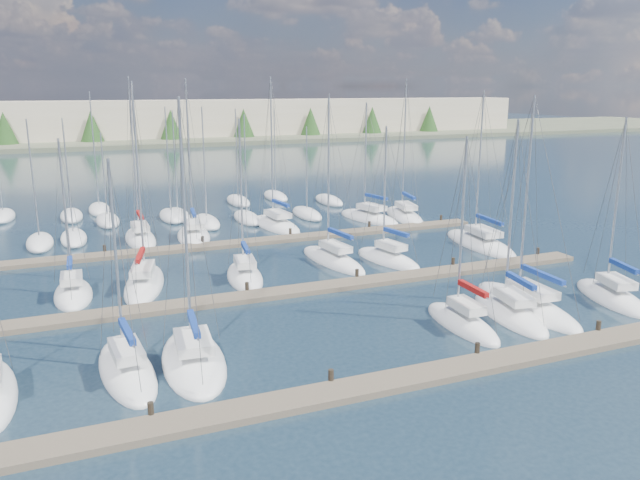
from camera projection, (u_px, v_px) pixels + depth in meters
name	position (u px, v px, depth m)	size (l,w,h in m)	color
ground	(187.00, 192.00, 81.24)	(400.00, 400.00, 0.00)	#213342
dock_near	(417.00, 377.00, 29.10)	(44.00, 1.93, 1.10)	#6B5E4C
dock_mid	(309.00, 289.00, 41.68)	(44.00, 1.93, 1.10)	#6B5E4C
dock_far	(250.00, 242.00, 54.26)	(44.00, 1.93, 1.10)	#6B5E4C
sailboat_n	(140.00, 238.00, 55.47)	(2.53, 8.32, 14.92)	white
sailboat_p	(276.00, 225.00, 60.91)	(3.85, 9.20, 15.00)	white
sailboat_j	(245.00, 276.00, 44.41)	(3.38, 7.22, 11.95)	white
sailboat_q	(369.00, 218.00, 64.24)	(4.80, 9.13, 12.53)	white
sailboat_k	(333.00, 260.00, 48.58)	(3.37, 8.93, 13.25)	white
sailboat_b	(127.00, 370.00, 29.71)	(2.98, 7.94, 10.95)	white
sailboat_c	(194.00, 361.00, 30.75)	(3.75, 8.43, 13.66)	white
sailboat_r	(404.00, 216.00, 65.05)	(4.44, 9.54, 14.88)	white
sailboat_h	(73.00, 294.00, 40.60)	(2.60, 6.35, 10.95)	white
sailboat_g	(611.00, 297.00, 40.02)	(4.33, 7.61, 12.26)	white
sailboat_l	(388.00, 259.00, 48.81)	(3.64, 7.50, 11.18)	white
sailboat_f	(526.00, 305.00, 38.51)	(3.15, 9.73, 13.59)	white
sailboat_d	(462.00, 323.00, 35.61)	(2.39, 6.88, 11.46)	white
sailboat_i	(144.00, 284.00, 42.72)	(4.43, 9.22, 14.44)	white
sailboat_m	(480.00, 243.00, 53.73)	(4.10, 10.35, 13.78)	white
sailboat_o	(194.00, 236.00, 56.45)	(3.79, 8.21, 14.79)	white
sailboat_e	(509.00, 313.00, 37.13)	(3.70, 7.92, 12.29)	white
distant_boats	(174.00, 215.00, 64.98)	(36.93, 20.75, 13.30)	#9EA0A5
shoreline	(65.00, 111.00, 155.24)	(400.00, 60.00, 38.00)	#666B51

